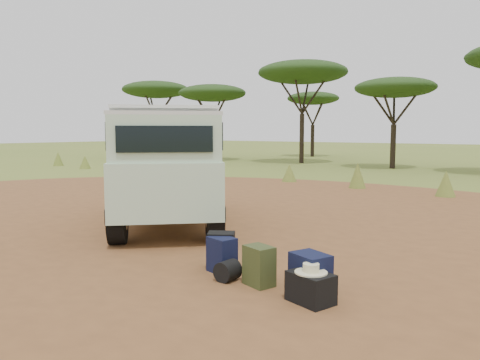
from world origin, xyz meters
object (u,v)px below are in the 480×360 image
Objects in this scene: duffel_navy at (310,274)px; hard_case at (311,288)px; backpack_black at (221,250)px; backpack_olive at (259,266)px; walking_staff at (123,191)px; backpack_navy at (222,255)px; safari_vehicle at (167,170)px.

duffel_navy is 0.29m from hard_case.
backpack_black reaches higher than backpack_olive.
duffel_navy is at bearing -45.85° from walking_staff.
backpack_olive is (0.74, -0.15, 0.01)m from backpack_navy.
backpack_black is at bearing 144.77° from backpack_navy.
duffel_navy reaches higher than hard_case.
backpack_navy is at bearing 12.47° from safari_vehicle.
walking_staff is at bearing -175.91° from duffel_navy.
duffel_navy is (1.58, -0.22, -0.01)m from backpack_black.
walking_staff is at bearing -124.27° from safari_vehicle.
safari_vehicle is 5.29m from hard_case.
hard_case is (0.83, -0.14, -0.08)m from backpack_olive.
backpack_navy is at bearing -174.79° from backpack_olive.
duffel_navy is (5.73, -1.80, -0.40)m from walking_staff.
backpack_navy is at bearing -50.55° from walking_staff.
safari_vehicle reaches higher than backpack_navy.
safari_vehicle is at bearing 170.27° from hard_case.
backpack_navy is at bearing -81.87° from backpack_black.
safari_vehicle is 5.04m from duffel_navy.
backpack_olive is at bearing -53.23° from backpack_black.
walking_staff is 2.61× the size of hard_case.
safari_vehicle is 9.63× the size of backpack_navy.
backpack_olive reaches higher than hard_case.
backpack_black is 1.60m from duffel_navy.
backpack_navy is 0.99× the size of hard_case.
backpack_navy is (0.15, -0.17, -0.01)m from backpack_black.
safari_vehicle reaches higher than backpack_black.
backpack_olive is at bearing -49.09° from walking_staff.
backpack_black is (2.95, -1.81, -0.91)m from safari_vehicle.
walking_staff is 4.46m from backpack_black.
duffel_navy is at bearing 11.28° from backpack_navy.
backpack_navy is 0.76m from backpack_olive.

